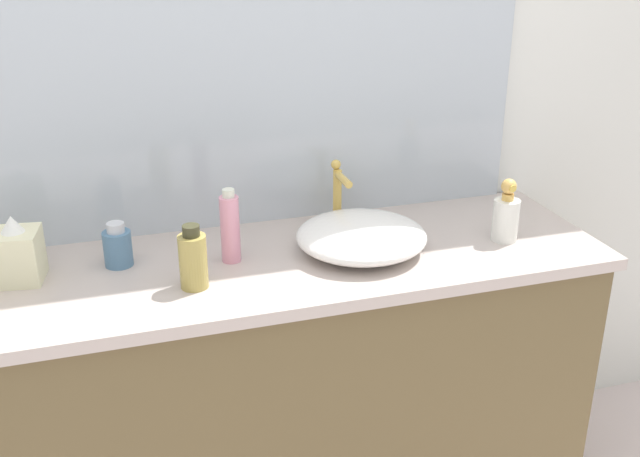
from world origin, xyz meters
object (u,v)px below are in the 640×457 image
sink_basin (361,236)px  soap_dispenser (506,216)px  spray_can (193,260)px  tissue_box (17,253)px  lotion_bottle (230,228)px  perfume_bottle (118,247)px

sink_basin → soap_dispenser: soap_dispenser is taller
sink_basin → spray_can: 0.46m
sink_basin → tissue_box: tissue_box is taller
soap_dispenser → sink_basin: bearing=173.0°
lotion_bottle → spray_can: 0.16m
lotion_bottle → tissue_box: 0.51m
lotion_bottle → perfume_bottle: bearing=168.1°
spray_can → tissue_box: size_ratio=0.95×
soap_dispenser → spray_can: size_ratio=1.10×
tissue_box → sink_basin: bearing=-5.8°
sink_basin → soap_dispenser: 0.40m
lotion_bottle → soap_dispenser: bearing=-7.0°
lotion_bottle → tissue_box: bearing=175.1°
sink_basin → tissue_box: 0.85m
perfume_bottle → spray_can: bearing=-47.1°
soap_dispenser → perfume_bottle: 1.02m
sink_basin → perfume_bottle: perfume_bottle is taller
sink_basin → soap_dispenser: size_ratio=1.97×
soap_dispenser → spray_can: soap_dispenser is taller
lotion_bottle → perfume_bottle: (-0.28, 0.06, -0.04)m
spray_can → sink_basin: bearing=9.6°
soap_dispenser → perfume_bottle: bearing=171.6°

